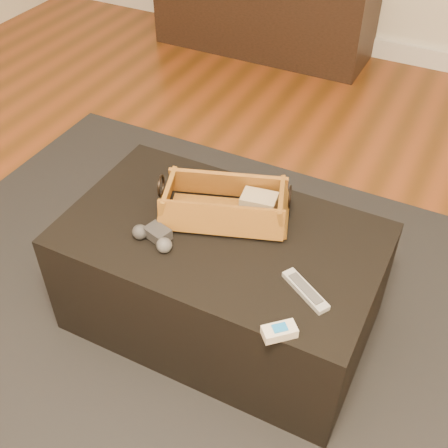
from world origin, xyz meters
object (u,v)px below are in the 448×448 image
at_px(ottoman, 221,278).
at_px(wicker_basket, 225,206).
at_px(cream_gadget, 279,331).
at_px(tv_remote, 218,213).
at_px(media_cabinet, 264,8).
at_px(silver_remote, 305,290).
at_px(game_controller, 154,236).

height_order(ottoman, wicker_basket, wicker_basket).
xyz_separation_m(wicker_basket, cream_gadget, (0.34, -0.35, -0.03)).
bearing_deg(cream_gadget, tv_remote, 136.62).
xyz_separation_m(media_cabinet, silver_remote, (1.12, -2.27, 0.17)).
relative_size(media_cabinet, silver_remote, 8.33).
bearing_deg(cream_gadget, game_controller, 162.30).
relative_size(ottoman, silver_remote, 6.07).
distance_m(ottoman, wicker_basket, 0.27).
xyz_separation_m(tv_remote, game_controller, (-0.12, -0.18, -0.00)).
bearing_deg(cream_gadget, wicker_basket, 133.68).
bearing_deg(wicker_basket, ottoman, -71.30).
height_order(wicker_basket, game_controller, wicker_basket).
bearing_deg(game_controller, media_cabinet, 105.52).
relative_size(tv_remote, game_controller, 1.40).
relative_size(media_cabinet, cream_gadget, 14.32).
distance_m(game_controller, cream_gadget, 0.50).
bearing_deg(silver_remote, tv_remote, 155.47).
bearing_deg(silver_remote, wicker_basket, 151.81).
xyz_separation_m(media_cabinet, wicker_basket, (0.77, -2.09, 0.21)).
distance_m(media_cabinet, game_controller, 2.38).
distance_m(ottoman, silver_remote, 0.41).
height_order(silver_remote, cream_gadget, cream_gadget).
distance_m(ottoman, cream_gadget, 0.48).
bearing_deg(wicker_basket, cream_gadget, -46.32).
relative_size(wicker_basket, cream_gadget, 4.67).
distance_m(wicker_basket, silver_remote, 0.39).
bearing_deg(ottoman, silver_remote, -19.56).
height_order(tv_remote, game_controller, game_controller).
xyz_separation_m(ottoman, game_controller, (-0.16, -0.13, 0.23)).
height_order(media_cabinet, game_controller, media_cabinet).
bearing_deg(tv_remote, ottoman, -77.50).
bearing_deg(media_cabinet, silver_remote, -63.78).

